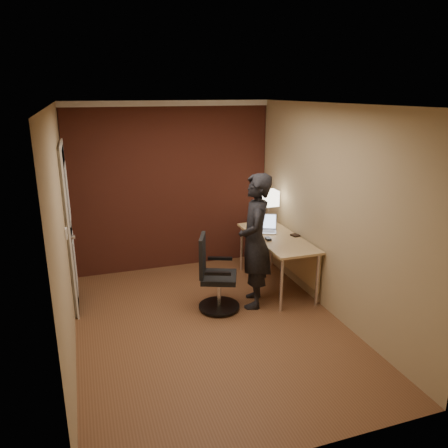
{
  "coord_description": "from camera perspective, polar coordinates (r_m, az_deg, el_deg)",
  "views": [
    {
      "loc": [
        -1.29,
        -4.34,
        2.63
      ],
      "look_at": [
        0.35,
        0.55,
        1.05
      ],
      "focal_mm": 35.0,
      "sensor_mm": 36.0,
      "label": 1
    }
  ],
  "objects": [
    {
      "name": "room",
      "position": [
        6.1,
        -8.57,
        4.9
      ],
      "size": [
        4.0,
        4.0,
        4.0
      ],
      "color": "brown",
      "rests_on": "ground"
    },
    {
      "name": "person",
      "position": [
        5.41,
        4.08,
        -2.27
      ],
      "size": [
        0.6,
        0.72,
        1.7
      ],
      "primitive_type": "imported",
      "rotation": [
        0.0,
        0.0,
        -1.95
      ],
      "color": "black",
      "rests_on": "ground"
    },
    {
      "name": "wallet",
      "position": [
        6.03,
        9.28,
        -1.47
      ],
      "size": [
        0.11,
        0.13,
        0.02
      ],
      "primitive_type": "cube",
      "rotation": [
        0.0,
        0.0,
        0.23
      ],
      "color": "black",
      "rests_on": "desk"
    },
    {
      "name": "laptop",
      "position": [
        6.18,
        5.34,
        -0.32
      ],
      "size": [
        0.41,
        0.37,
        0.23
      ],
      "color": "silver",
      "rests_on": "desk"
    },
    {
      "name": "desk",
      "position": [
        6.05,
        7.52,
        -2.72
      ],
      "size": [
        0.6,
        1.5,
        0.73
      ],
      "color": "#DABC7E",
      "rests_on": "ground"
    },
    {
      "name": "mouse",
      "position": [
        5.82,
        5.78,
        -1.95
      ],
      "size": [
        0.06,
        0.1,
        0.03
      ],
      "primitive_type": "cube",
      "rotation": [
        0.0,
        0.0,
        -0.01
      ],
      "color": "black",
      "rests_on": "desk"
    },
    {
      "name": "desk_lamp",
      "position": [
        6.31,
        5.93,
        3.34
      ],
      "size": [
        0.22,
        0.22,
        0.54
      ],
      "color": "silver",
      "rests_on": "desk"
    },
    {
      "name": "office_chair",
      "position": [
        5.42,
        -1.29,
        -7.09
      ],
      "size": [
        0.55,
        0.6,
        0.94
      ],
      "color": "black",
      "rests_on": "ground"
    }
  ]
}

